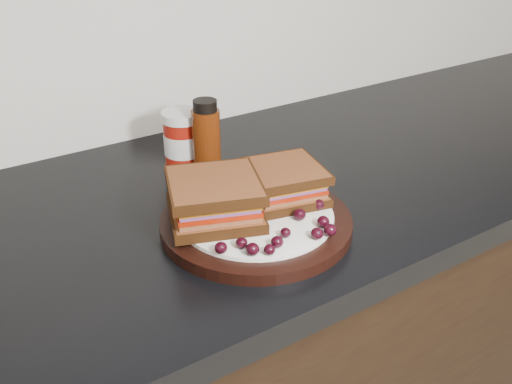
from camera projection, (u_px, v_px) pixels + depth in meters
countertop at (240, 202)px, 0.95m from camera, size 3.98×0.60×0.04m
plate at (256, 223)px, 0.83m from camera, size 0.28×0.28×0.02m
sandwich_left at (215, 199)px, 0.81m from camera, size 0.16×0.16×0.06m
sandwich_right at (284, 182)px, 0.86m from camera, size 0.13×0.13×0.05m
grape_0 at (221, 248)px, 0.74m from camera, size 0.02×0.02×0.02m
grape_1 at (242, 243)px, 0.75m from camera, size 0.02×0.02×0.01m
grape_2 at (253, 249)px, 0.73m from camera, size 0.02×0.02×0.02m
grape_3 at (270, 250)px, 0.73m from camera, size 0.02×0.02×0.01m
grape_4 at (277, 242)px, 0.75m from camera, size 0.02×0.02×0.02m
grape_5 at (286, 233)px, 0.77m from camera, size 0.01×0.01×0.01m
grape_6 at (317, 234)px, 0.76m from camera, size 0.02×0.02×0.02m
grape_7 at (330, 230)px, 0.77m from camera, size 0.02×0.02×0.02m
grape_8 at (323, 222)px, 0.79m from camera, size 0.02×0.02×0.02m
grape_9 at (300, 214)px, 0.81m from camera, size 0.02×0.02×0.02m
grape_10 at (319, 204)px, 0.83m from camera, size 0.02×0.02×0.02m
grape_11 at (302, 204)px, 0.84m from camera, size 0.02×0.02×0.02m
grape_12 at (304, 198)px, 0.85m from camera, size 0.02×0.02×0.01m
grape_13 at (285, 185)px, 0.89m from camera, size 0.02×0.02×0.02m
grape_14 at (267, 187)px, 0.88m from camera, size 0.02×0.02×0.01m
grape_15 at (222, 202)px, 0.84m from camera, size 0.02×0.02×0.02m
grape_16 at (203, 207)px, 0.83m from camera, size 0.02×0.02×0.02m
grape_17 at (211, 216)px, 0.80m from camera, size 0.02×0.02×0.02m
grape_18 at (203, 227)px, 0.78m from camera, size 0.02×0.02×0.02m
grape_19 at (210, 232)px, 0.77m from camera, size 0.02×0.02×0.02m
grape_20 at (230, 212)px, 0.82m from camera, size 0.02×0.02×0.02m
grape_21 at (215, 217)px, 0.80m from camera, size 0.02×0.02×0.01m
grape_22 at (212, 221)px, 0.79m from camera, size 0.02×0.02×0.02m
condiment_jar at (183, 139)px, 1.00m from camera, size 0.09×0.09×0.10m
oil_bottle at (206, 138)px, 0.96m from camera, size 0.06×0.06×0.13m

